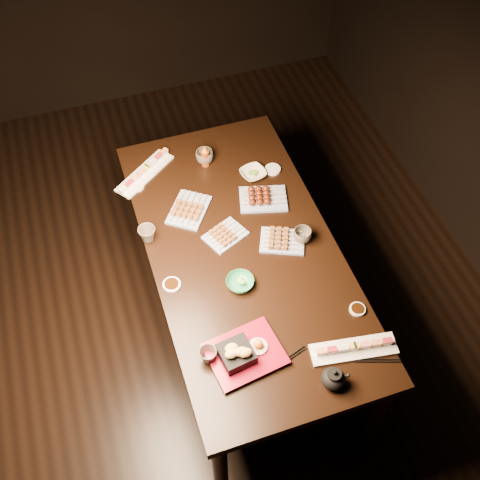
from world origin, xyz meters
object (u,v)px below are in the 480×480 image
yakitori_plate_center (225,233)px  teacup_far_right (205,157)px  sushi_platter_near (354,347)px  dining_table (243,292)px  edamame_bowl_green (240,283)px  condiment_bottle (205,156)px  teacup_far_left (147,234)px  sushi_platter_far (144,171)px  yakitori_plate_right (282,239)px  teacup_near_left (208,355)px  tempura_tray (245,349)px  teacup_mid_right (302,235)px  yakitori_plate_left (189,207)px  teapot (334,377)px  edamame_bowl_cream (253,173)px

yakitori_plate_center → teacup_far_right: size_ratio=2.05×
sushi_platter_near → dining_table: bearing=121.6°
edamame_bowl_green → condiment_bottle: 0.82m
teacup_far_left → condiment_bottle: size_ratio=0.65×
sushi_platter_far → edamame_bowl_green: sushi_platter_far is taller
yakitori_plate_right → teacup_near_left: bearing=-113.0°
dining_table → yakitori_plate_center: 0.42m
yakitori_plate_right → tempura_tray: 0.65m
teacup_mid_right → yakitori_plate_right: bearing=169.3°
yakitori_plate_left → condiment_bottle: condiment_bottle is taller
dining_table → tempura_tray: (-0.17, -0.54, 0.43)m
tempura_tray → teacup_mid_right: size_ratio=3.39×
tempura_tray → teacup_near_left: bearing=159.6°
teacup_near_left → yakitori_plate_left: bearing=80.2°
teacup_mid_right → teapot: size_ratio=0.76×
sushi_platter_near → yakitori_plate_center: 0.84m
yakitori_plate_left → teacup_far_right: 0.37m
dining_table → yakitori_plate_right: bearing=-11.7°
teacup_near_left → teapot: (0.46, -0.27, 0.01)m
tempura_tray → teacup_near_left: size_ratio=4.02×
tempura_tray → teacup_far_left: 0.80m
sushi_platter_near → yakitori_plate_left: (-0.46, 0.99, 0.01)m
dining_table → teacup_mid_right: bearing=-14.0°
tempura_tray → condiment_bottle: 1.18m
yakitori_plate_left → teacup_far_left: 0.27m
yakitori_plate_right → yakitori_plate_left: 0.51m
yakitori_plate_right → teacup_mid_right: (0.10, -0.02, 0.01)m
edamame_bowl_green → teacup_far_left: size_ratio=1.51×
condiment_bottle → teacup_near_left: bearing=-105.8°
sushi_platter_far → teacup_far_left: 0.45m
tempura_tray → teacup_mid_right: 0.69m
tempura_tray → teapot: (0.30, -0.23, -0.01)m
sushi_platter_near → edamame_bowl_green: size_ratio=2.87×
yakitori_plate_center → sushi_platter_near: bearing=-90.8°
sushi_platter_near → yakitori_plate_right: bearing=105.9°
teacup_far_right → teapot: 1.43m
yakitori_plate_right → tempura_tray: bearing=-101.4°
yakitori_plate_center → yakitori_plate_left: 0.25m
sushi_platter_far → yakitori_plate_center: yakitori_plate_center is taller
yakitori_plate_right → dining_table: bearing=-159.9°
dining_table → sushi_platter_near: bearing=-75.1°
edamame_bowl_cream → teacup_far_left: (-0.64, -0.25, 0.02)m
teacup_far_left → teacup_far_right: size_ratio=0.90×
yakitori_plate_left → yakitori_plate_center: bearing=-114.1°
sushi_platter_far → edamame_bowl_cream: (0.55, -0.19, -0.01)m
condiment_bottle → edamame_bowl_green: bearing=-95.0°
edamame_bowl_green → yakitori_plate_center: bearing=85.6°
edamame_bowl_cream → yakitori_plate_right: bearing=-91.5°
edamame_bowl_cream → tempura_tray: 1.08m
yakitori_plate_center → teacup_near_left: teacup_near_left is taller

